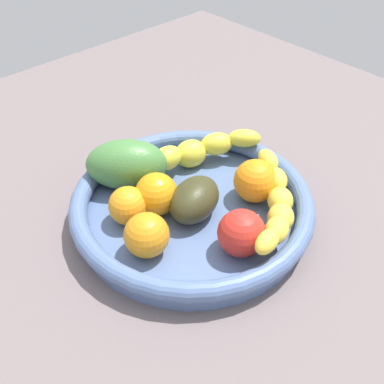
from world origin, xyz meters
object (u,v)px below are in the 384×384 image
fruit_bowl (192,206)px  tomato_red (241,233)px  banana_draped_right (276,204)px  orange_rear (255,181)px  orange_mid_right (156,194)px  orange_mid_left (128,206)px  orange_front (147,235)px  avocado_dark (195,200)px  mango_green (127,164)px  banana_draped_left (193,152)px

fruit_bowl → tomato_red: tomato_red is taller
banana_draped_right → orange_rear: size_ratio=2.73×
orange_rear → orange_mid_right: bearing=-31.8°
banana_draped_right → orange_mid_left: 19.96cm
orange_front → orange_mid_left: size_ratio=1.09×
fruit_bowl → orange_mid_left: orange_mid_left is taller
orange_mid_left → avocado_dark: bearing=144.5°
orange_mid_left → mango_green: 8.11cm
banana_draped_left → orange_mid_right: 11.23cm
fruit_bowl → tomato_red: bearing=84.6°
banana_draped_right → orange_front: size_ratio=2.91×
orange_rear → avocado_dark: orange_rear is taller
orange_mid_right → orange_rear: (-12.08, 7.48, 0.10)cm
fruit_bowl → orange_rear: size_ratio=5.49×
mango_green → tomato_red: size_ratio=1.93×
banana_draped_right → tomato_red: (7.34, 0.40, -0.10)cm
banana_draped_left → tomato_red: (7.59, 17.00, 0.11)cm
banana_draped_right → tomato_red: bearing=3.1°
mango_green → tomato_red: (-2.30, 20.70, -0.58)cm
tomato_red → avocado_dark: bearing=-92.1°
banana_draped_left → mango_green: mango_green is taller
fruit_bowl → orange_rear: 9.70cm
banana_draped_left → orange_front: bearing=28.8°
avocado_dark → fruit_bowl: bearing=-118.2°
avocado_dark → orange_mid_left: bearing=-35.5°
orange_mid_left → banana_draped_left: bearing=-169.2°
banana_draped_right → orange_mid_left: banana_draped_right is taller
fruit_bowl → orange_mid_right: (3.91, -3.02, 2.64)cm
orange_front → orange_mid_right: 7.85cm
orange_rear → banana_draped_right: bearing=71.4°
orange_mid_right → mango_green: 7.61cm
banana_draped_left → tomato_red: size_ratio=3.48×
orange_mid_left → orange_front: bearing=74.0°
orange_front → mango_green: bearing=-117.2°
orange_mid_right → tomato_red: (-2.95, 13.15, 0.07)cm
tomato_red → banana_draped_left: bearing=-114.1°
banana_draped_left → orange_mid_left: (14.66, 2.79, -0.29)cm
fruit_bowl → tomato_red: 10.53cm
tomato_red → banana_draped_right: bearing=-176.9°
orange_front → orange_rear: size_ratio=0.94×
avocado_dark → orange_front: bearing=6.1°
orange_mid_right → fruit_bowl: bearing=142.3°
orange_mid_right → banana_draped_left: bearing=-159.9°
banana_draped_left → orange_front: 18.77cm
orange_front → avocado_dark: size_ratio=0.68×
fruit_bowl → mango_green: (3.26, -10.57, 3.29)cm
fruit_bowl → orange_mid_right: orange_mid_right is taller
orange_rear → avocado_dark: size_ratio=0.72×
avocado_dark → tomato_red: bearing=87.9°
orange_front → mango_green: size_ratio=0.49×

